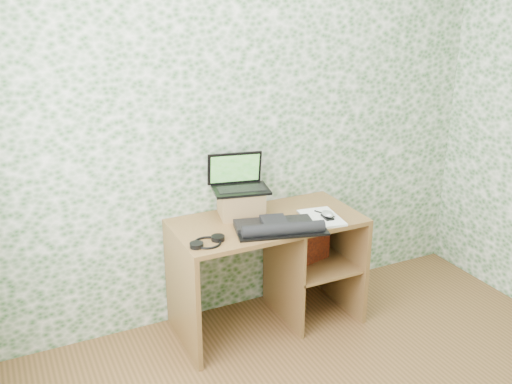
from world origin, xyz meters
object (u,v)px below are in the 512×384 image
laptop (238,181)px  keyboard (278,227)px  desk (276,254)px  notepad (321,218)px  riser (241,203)px

laptop → keyboard: laptop is taller
desk → keyboard: size_ratio=2.16×
keyboard → notepad: (0.34, 0.04, -0.02)m
keyboard → notepad: keyboard is taller
desk → riser: (-0.20, 0.12, 0.35)m
desk → notepad: bearing=-34.3°
desk → notepad: 0.40m
riser → keyboard: bearing=-73.0°
keyboard → notepad: 0.34m
laptop → keyboard: 0.42m
riser → notepad: size_ratio=0.89×
laptop → notepad: 0.58m
desk → notepad: (0.24, -0.16, 0.28)m
laptop → keyboard: size_ratio=0.71×
riser → keyboard: riser is taller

